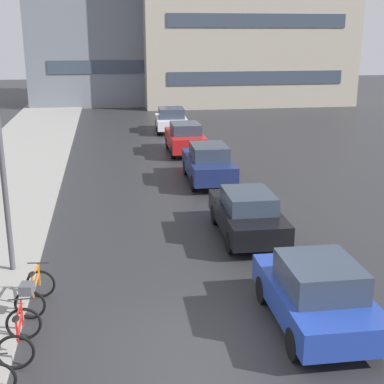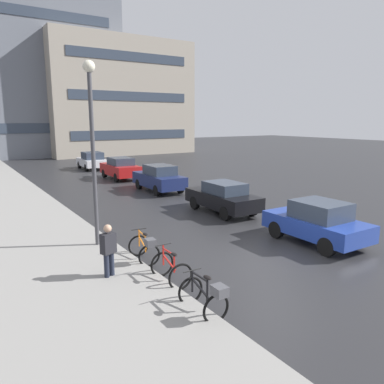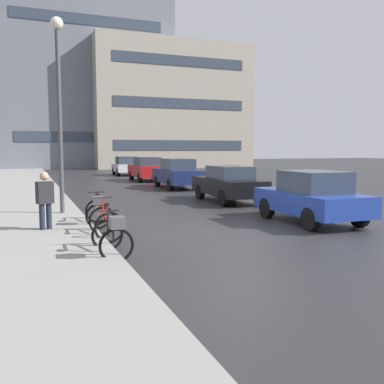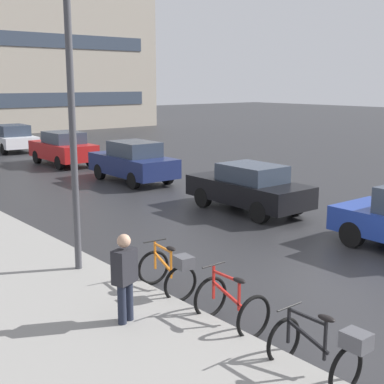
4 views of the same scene
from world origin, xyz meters
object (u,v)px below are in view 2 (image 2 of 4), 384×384
car_navy (159,178)px  streetlamp (92,131)px  bicycle_second (171,269)px  bicycle_third (145,248)px  car_blue (317,222)px  bicycle_nearest (207,296)px  car_black (223,197)px  car_white (92,161)px  car_red (120,168)px  pedestrian (108,250)px

car_navy → streetlamp: 11.14m
bicycle_second → streetlamp: 5.34m
bicycle_third → car_blue: 6.30m
bicycle_nearest → car_blue: (6.35, 2.06, 0.28)m
bicycle_nearest → car_black: bearing=50.1°
bicycle_nearest → streetlamp: bearing=95.1°
streetlamp → car_navy: bearing=50.2°
car_navy → streetlamp: bearing=-129.8°
car_blue → car_black: (-0.08, 5.44, -0.02)m
bicycle_nearest → car_white: 27.35m
car_red → streetlamp: bearing=-115.4°
bicycle_second → car_red: size_ratio=0.27×
car_white → streetlamp: (-6.78, -20.80, 3.26)m
car_red → bicycle_third: bearing=-110.0°
bicycle_second → bicycle_third: size_ratio=0.79×
bicycle_second → car_navy: (6.09, 12.04, 0.42)m
bicycle_second → car_blue: 6.15m
bicycle_second → pedestrian: (-1.36, 1.05, 0.51)m
car_red → bicycle_nearest: bearing=-107.2°
car_black → car_white: (-0.00, 19.13, 0.02)m
car_black → car_navy: (0.03, 6.52, 0.07)m
bicycle_nearest → car_blue: bearing=17.9°
car_blue → car_navy: bearing=90.2°
car_navy → pedestrian: car_navy is taller
bicycle_nearest → car_blue: size_ratio=0.37×
bicycle_third → car_navy: car_navy is taller
bicycle_third → car_white: (5.98, 22.92, 0.29)m
car_black → car_red: (-0.08, 12.47, 0.06)m
streetlamp → car_blue: bearing=-28.7°
bicycle_third → car_black: size_ratio=0.33×
car_blue → car_white: 24.56m
streetlamp → bicycle_third: bearing=-69.3°
car_black → car_navy: 6.52m
pedestrian → streetlamp: 4.24m
bicycle_third → car_red: size_ratio=0.34×
car_red → car_white: bearing=89.3°
car_blue → pedestrian: bearing=172.6°
pedestrian → car_red: bearing=66.6°
bicycle_third → pedestrian: bearing=-154.8°
bicycle_nearest → car_white: (6.27, 26.62, 0.28)m
streetlamp → car_white: bearing=71.9°
car_blue → streetlamp: bearing=151.3°
car_black → car_white: bearing=90.0°
bicycle_second → streetlamp: size_ratio=0.18×
bicycle_nearest → pedestrian: 3.26m
bicycle_second → streetlamp: bearing=100.8°
car_red → bicycle_second: bearing=-108.4°
car_white → pedestrian: (-7.42, -23.60, 0.13)m
bicycle_nearest → pedestrian: (-1.15, 3.03, 0.41)m
bicycle_second → pedestrian: size_ratio=0.68×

